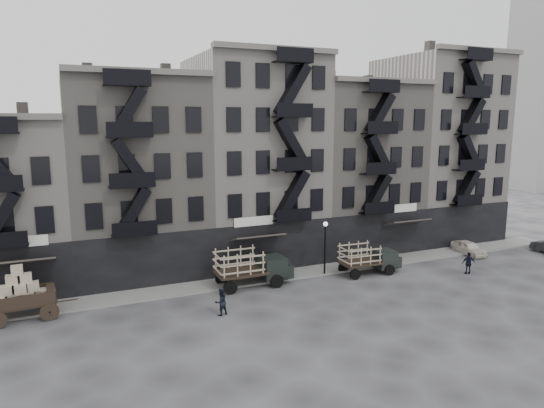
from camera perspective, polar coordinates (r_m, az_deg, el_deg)
name	(u,v)px	position (r m, az deg, el deg)	size (l,w,h in m)	color
ground	(306,291)	(34.95, 3.98, -10.21)	(140.00, 140.00, 0.00)	#38383A
sidewalk	(283,275)	(38.11, 1.36, -8.34)	(55.00, 2.50, 0.15)	slate
building_midwest	(136,178)	(39.51, -15.73, 2.99)	(10.00, 11.35, 16.20)	slate
building_center	(254,161)	(41.92, -2.09, 5.11)	(10.00, 11.35, 18.20)	#ACA69E
building_mideast	(353,168)	(46.58, 9.47, 4.23)	(10.00, 11.35, 16.20)	slate
building_east	(436,149)	(52.57, 18.77, 6.12)	(10.00, 11.35, 19.20)	#ACA69E
lamp_post	(325,241)	(37.69, 6.27, -4.32)	(0.36, 0.36, 4.28)	black
wagon	(20,290)	(33.34, -27.57, -8.94)	(4.03, 2.36, 3.30)	black
stake_truck_west	(252,265)	(35.48, -2.41, -7.14)	(5.68, 2.44, 2.82)	black
stake_truck_east	(369,256)	(39.00, 11.31, -6.06)	(5.01, 2.26, 2.47)	black
car_east	(469,248)	(47.19, 22.13, -4.80)	(1.46, 3.62, 1.23)	beige
pedestrian_mid	(221,302)	(30.79, -6.04, -11.39)	(0.83, 0.65, 1.71)	black
policeman	(469,263)	(41.35, 22.13, -6.47)	(1.02, 0.42, 1.73)	black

